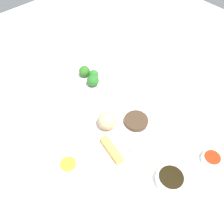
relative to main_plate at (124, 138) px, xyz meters
The scene contains 16 objects.
tabletop 0.03m from the main_plate, 106.39° to the left, with size 2.20×2.20×0.02m, color white.
main_plate is the anchor object (origin of this frame).
rice_scoop 0.09m from the main_plate, 101.39° to the left, with size 0.07×0.07×0.07m, color tan.
spring_roll 0.08m from the main_plate, 168.61° to the right, with size 0.11×0.03×0.03m, color gold.
crab_rangoon_wonton 0.08m from the main_plate, 78.61° to the right, with size 0.07×0.07×0.01m, color beige.
stir_fry_heap 0.08m from the main_plate, 11.39° to the left, with size 0.09×0.09×0.02m, color #422F20.
broccoli_plate 0.33m from the main_plate, 71.87° to the left, with size 0.19×0.19×0.01m, color white.
broccoli_floret_0 0.33m from the main_plate, 70.26° to the left, with size 0.04×0.04×0.04m, color #2B6F27.
broccoli_floret_1 0.29m from the main_plate, 73.69° to the left, with size 0.05×0.05×0.05m, color #266924.
broccoli_floret_2 0.36m from the main_plate, 75.40° to the left, with size 0.05×0.05×0.05m, color #2C6920.
soy_sauce_bowl 0.21m from the main_plate, 90.21° to the right, with size 0.09×0.09×0.03m, color white.
soy_sauce_bowl_liquid 0.21m from the main_plate, 90.21° to the right, with size 0.08×0.08×0.00m, color black.
sauce_ramekin_sweet_and_sour 0.31m from the main_plate, 58.44° to the right, with size 0.07×0.07×0.02m, color white.
sauce_ramekin_sweet_and_sour_liquid 0.31m from the main_plate, 58.44° to the right, with size 0.05×0.05×0.00m, color red.
sauce_ramekin_hot_mustard 0.22m from the main_plate, 168.49° to the left, with size 0.07×0.07×0.02m, color white.
sauce_ramekin_hot_mustard_liquid 0.22m from the main_plate, 168.49° to the left, with size 0.05×0.05×0.00m, color yellow.
Camera 1 is at (-0.32, -0.32, 0.75)m, focal length 36.68 mm.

